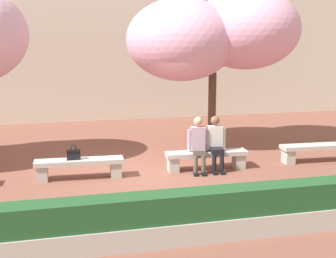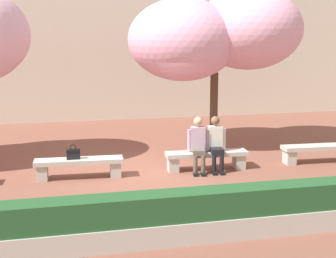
% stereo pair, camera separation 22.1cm
% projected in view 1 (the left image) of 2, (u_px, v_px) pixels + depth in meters
% --- Properties ---
extents(ground_plane, '(100.00, 100.00, 0.00)m').
position_uv_depth(ground_plane, '(145.00, 174.00, 10.89)').
color(ground_plane, brown).
extents(building_facade, '(28.00, 4.00, 7.28)m').
position_uv_depth(building_facade, '(100.00, 23.00, 18.94)').
color(building_facade, beige).
rests_on(building_facade, ground).
extents(stone_bench_near_west, '(1.99, 0.52, 0.45)m').
position_uv_depth(stone_bench_near_west, '(79.00, 165.00, 10.48)').
color(stone_bench_near_west, '#BCB7AD').
rests_on(stone_bench_near_west, ground).
extents(stone_bench_center, '(1.99, 0.52, 0.45)m').
position_uv_depth(stone_bench_center, '(206.00, 157.00, 11.19)').
color(stone_bench_center, '#BCB7AD').
rests_on(stone_bench_center, ground).
extents(stone_bench_near_east, '(1.99, 0.52, 0.45)m').
position_uv_depth(stone_bench_near_east, '(318.00, 150.00, 11.90)').
color(stone_bench_near_east, '#BCB7AD').
rests_on(stone_bench_near_east, ground).
extents(person_seated_left, '(0.50, 0.73, 1.29)m').
position_uv_depth(person_seated_left, '(198.00, 142.00, 11.01)').
color(person_seated_left, black).
rests_on(person_seated_left, ground).
extents(person_seated_right, '(0.51, 0.71, 1.29)m').
position_uv_depth(person_seated_right, '(216.00, 141.00, 11.11)').
color(person_seated_right, black).
rests_on(person_seated_right, ground).
extents(handbag, '(0.30, 0.15, 0.34)m').
position_uv_depth(handbag, '(73.00, 154.00, 10.40)').
color(handbag, black).
rests_on(handbag, stone_bench_near_west).
extents(cherry_tree_main, '(4.81, 3.44, 4.44)m').
position_uv_depth(cherry_tree_main, '(213.00, 35.00, 12.93)').
color(cherry_tree_main, '#513828').
rests_on(cherry_tree_main, ground).
extents(planter_hedge_foreground, '(15.85, 0.50, 0.80)m').
position_uv_depth(planter_hedge_foreground, '(191.00, 216.00, 7.32)').
color(planter_hedge_foreground, '#BCB7AD').
rests_on(planter_hedge_foreground, ground).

